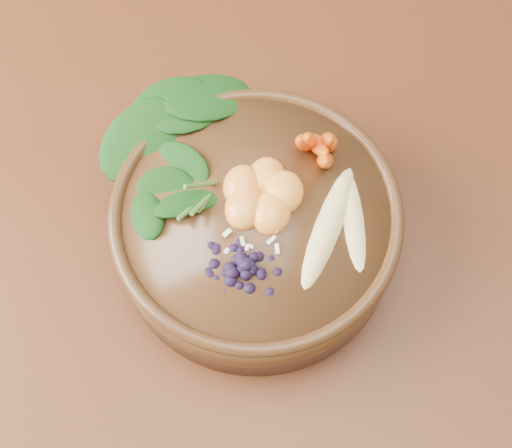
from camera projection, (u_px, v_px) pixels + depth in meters
The scene contains 9 objects.
ground at pixel (365, 372), 1.48m from camera, with size 4.00×4.00×0.00m, color #381E0F.
dining_table at pixel (437, 247), 0.89m from camera, with size 1.60×0.90×0.75m.
stoneware_bowl at pixel (256, 228), 0.75m from camera, with size 0.30×0.30×0.08m, color #4B2E17.
kale_heap at pixel (224, 140), 0.73m from camera, with size 0.19×0.17×0.05m, color #154012, non-canonical shape.
carrot_cluster at pixel (325, 132), 0.71m from camera, with size 0.06×0.06×0.08m, color #EB5512, non-canonical shape.
banana_halves at pixel (342, 217), 0.70m from camera, with size 0.08×0.17×0.03m.
mandarin_cluster at pixel (262, 188), 0.71m from camera, with size 0.09×0.09×0.03m, color orange, non-canonical shape.
blueberry_pile at pixel (246, 260), 0.67m from camera, with size 0.14×0.10×0.04m, color black, non-canonical shape.
coconut_flakes at pixel (254, 228), 0.70m from camera, with size 0.09×0.07×0.01m, color white, non-canonical shape.
Camera 1 is at (-0.15, -0.39, 1.47)m, focal length 50.00 mm.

